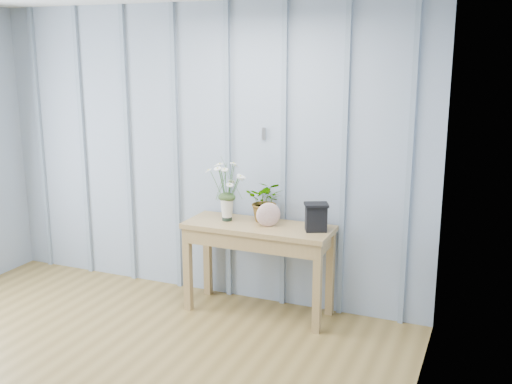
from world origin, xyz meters
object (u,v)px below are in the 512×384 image
at_px(sideboard, 258,238).
at_px(carved_box, 316,217).
at_px(daisy_vase, 227,182).
at_px(felt_disc_vessel, 268,215).

xyz_separation_m(sideboard, carved_box, (0.47, 0.01, 0.23)).
xyz_separation_m(daisy_vase, felt_disc_vessel, (0.38, -0.04, -0.22)).
relative_size(daisy_vase, carved_box, 2.31).
bearing_deg(carved_box, sideboard, -178.31).
height_order(sideboard, daisy_vase, daisy_vase).
distance_m(sideboard, carved_box, 0.53).
bearing_deg(felt_disc_vessel, sideboard, 135.90).
xyz_separation_m(sideboard, daisy_vase, (-0.29, 0.02, 0.43)).
distance_m(daisy_vase, carved_box, 0.79).
distance_m(daisy_vase, felt_disc_vessel, 0.44).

